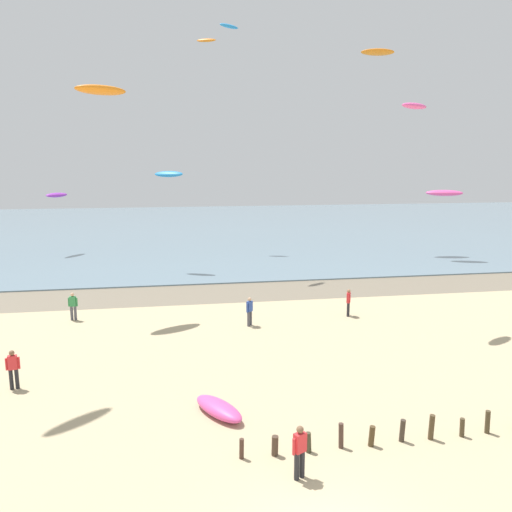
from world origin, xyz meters
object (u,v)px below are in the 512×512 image
person_mid_beach (348,302)px  kite_aloft_9 (169,174)px  person_right_flank (73,305)px  kite_aloft_5 (101,90)px  kite_aloft_1 (206,40)px  kite_aloft_8 (229,26)px  person_nearest_camera (13,368)px  person_by_waterline (300,450)px  kite_aloft_0 (378,52)px  person_left_flank (250,311)px  kite_aloft_6 (414,106)px  kite_aloft_3 (444,193)px  kite_aloft_7 (57,195)px  grounded_kite (219,408)px

person_mid_beach → kite_aloft_9: bearing=125.0°
person_right_flank → kite_aloft_5: (2.09, 1.65, 12.73)m
kite_aloft_1 → kite_aloft_8: bearing=-67.5°
person_nearest_camera → kite_aloft_1: bearing=72.7°
person_by_waterline → kite_aloft_1: size_ratio=0.84×
kite_aloft_0 → kite_aloft_5: size_ratio=1.12×
person_right_flank → kite_aloft_8: kite_aloft_8 is taller
person_right_flank → kite_aloft_9: kite_aloft_9 is taller
person_left_flank → kite_aloft_9: size_ratio=0.66×
person_right_flank → kite_aloft_6: (19.54, -3.49, 11.57)m
person_by_waterline → kite_aloft_3: bearing=54.9°
kite_aloft_1 → kite_aloft_3: bearing=-8.3°
kite_aloft_3 → kite_aloft_7: kite_aloft_3 is taller
grounded_kite → kite_aloft_5: kite_aloft_5 is taller
grounded_kite → kite_aloft_6: kite_aloft_6 is taller
person_by_waterline → kite_aloft_5: 24.08m
kite_aloft_0 → kite_aloft_6: 27.31m
kite_aloft_7 → kite_aloft_9: (11.41, -10.04, 2.29)m
person_by_waterline → kite_aloft_6: bearing=54.5°
person_right_flank → kite_aloft_9: size_ratio=0.66×
kite_aloft_7 → grounded_kite: bearing=52.9°
person_nearest_camera → kite_aloft_7: size_ratio=0.62×
person_nearest_camera → kite_aloft_8: kite_aloft_8 is taller
person_mid_beach → person_by_waterline: same height
kite_aloft_1 → kite_aloft_6: bearing=-53.8°
kite_aloft_7 → kite_aloft_6: bearing=76.0°
person_mid_beach → kite_aloft_8: 25.02m
kite_aloft_6 → kite_aloft_7: kite_aloft_6 is taller
person_nearest_camera → kite_aloft_3: kite_aloft_3 is taller
person_nearest_camera → person_mid_beach: size_ratio=1.00×
kite_aloft_0 → kite_aloft_1: kite_aloft_1 is taller
grounded_kite → kite_aloft_0: (19.83, 34.43, 20.33)m
person_left_flank → kite_aloft_6: size_ratio=0.81×
kite_aloft_7 → kite_aloft_9: size_ratio=1.06×
person_left_flank → kite_aloft_7: (-15.91, 26.42, 5.21)m
kite_aloft_0 → kite_aloft_3: bearing=-49.5°
kite_aloft_6 → kite_aloft_8: kite_aloft_8 is taller
person_nearest_camera → kite_aloft_5: (2.78, 11.08, 12.73)m
kite_aloft_0 → kite_aloft_3: (4.50, -6.97, -14.07)m
person_mid_beach → grounded_kite: size_ratio=0.66×
kite_aloft_7 → person_nearest_camera: bearing=41.5°
kite_aloft_1 → kite_aloft_3: size_ratio=0.59×
person_by_waterline → kite_aloft_9: 32.06m
person_right_flank → kite_aloft_3: bearing=24.3°
person_by_waterline → person_left_flank: bearing=87.3°
grounded_kite → person_by_waterline: bearing=174.3°
person_right_flank → kite_aloft_0: size_ratio=0.49×
person_nearest_camera → grounded_kite: 9.07m
kite_aloft_1 → kite_aloft_7: bearing=-156.6°
kite_aloft_8 → person_mid_beach: bearing=-101.9°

